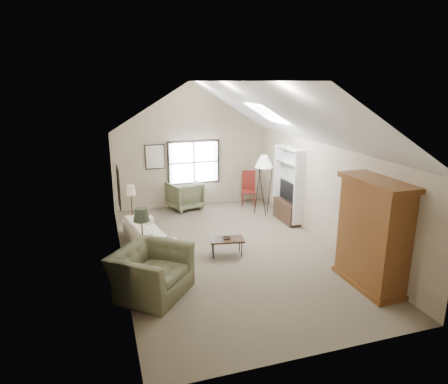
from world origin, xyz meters
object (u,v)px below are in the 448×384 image
object	(u,v)px
side_table	(164,261)
side_chair	(248,188)
armchair_near	(151,272)
sofa	(149,234)
armoire	(373,234)
coffee_table	(227,247)
armchair_far	(185,195)

from	to	relation	value
side_table	side_chair	bearing A→B (deg)	49.13
armchair_near	side_chair	bearing A→B (deg)	1.21
sofa	side_chair	xyz separation A→B (m)	(3.59, 2.44, 0.26)
side_chair	sofa	bearing A→B (deg)	-125.00
armoire	side_chair	xyz separation A→B (m)	(-0.37, 5.83, -0.53)
coffee_table	side_chair	size ratio (longest dim) A/B	0.70
armoire	armchair_near	world-z (taller)	armoire
armchair_near	coffee_table	world-z (taller)	armchair_near
side_table	armchair_near	bearing A→B (deg)	-114.65
side_table	side_chair	size ratio (longest dim) A/B	0.46
armchair_far	side_table	xyz separation A→B (m)	(-1.40, -4.31, -0.18)
armchair_near	armchair_far	xyz separation A→B (m)	(1.77, 5.12, -0.01)
armoire	sofa	world-z (taller)	armoire
sofa	coffee_table	distance (m)	2.03
coffee_table	sofa	bearing A→B (deg)	145.42
armchair_far	coffee_table	size ratio (longest dim) A/B	1.22
armoire	sofa	bearing A→B (deg)	139.43
coffee_table	side_table	xyz separation A→B (m)	(-1.57, -0.45, 0.06)
side_table	side_chair	xyz separation A→B (m)	(3.49, 4.04, 0.31)
armchair_far	coffee_table	world-z (taller)	armchair_far
side_table	side_chair	distance (m)	5.35
armchair_near	side_table	bearing A→B (deg)	15.13
armoire	coffee_table	distance (m)	3.33
sofa	armchair_near	distance (m)	2.43
sofa	armchair_near	bearing A→B (deg)	162.94
coffee_table	side_table	bearing A→B (deg)	-164.03
armchair_near	side_chair	world-z (taller)	side_chair
armchair_near	side_chair	size ratio (longest dim) A/B	1.23
armchair_far	side_table	world-z (taller)	armchair_far
armchair_near	side_table	world-z (taller)	armchair_near
armoire	sofa	distance (m)	5.27
sofa	armchair_near	xyz separation A→B (m)	(-0.27, -2.41, 0.15)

